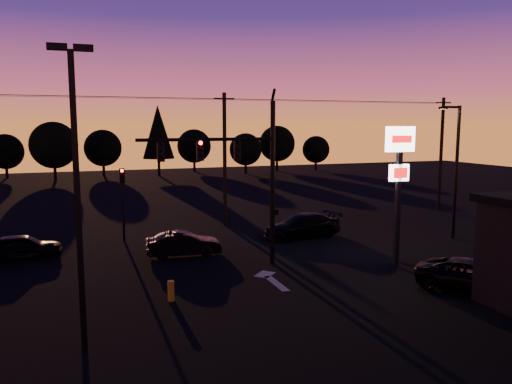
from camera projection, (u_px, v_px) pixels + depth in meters
ground at (274, 292)px, 20.66m from camera, size 120.00×120.00×0.00m
lane_arrow at (271, 279)px, 22.38m from camera, size 1.20×3.10×0.01m
traffic_signal_mast at (241, 166)px, 23.68m from camera, size 6.79×0.52×8.58m
secondary_signal at (123, 194)px, 29.29m from camera, size 0.30×0.31×4.35m
parking_lot_light at (77, 180)px, 14.63m from camera, size 1.25×0.30×9.14m
pylon_sign at (399, 166)px, 23.75m from camera, size 1.50×0.28×6.80m
streetlight at (455, 166)px, 29.88m from camera, size 1.55×0.35×8.00m
utility_pole_1 at (225, 159)px, 33.76m from camera, size 1.40×0.26×9.00m
utility_pole_2 at (441, 153)px, 39.83m from camera, size 1.40×0.26×9.00m
power_wires at (224, 99)px, 33.23m from camera, size 36.00×1.22×0.07m
bollard at (171, 291)px, 19.57m from camera, size 0.27×0.27×0.80m
tree_1 at (5, 152)px, 64.19m from camera, size 4.54×4.54×5.71m
tree_2 at (54, 145)px, 61.43m from camera, size 5.77×5.78×7.26m
tree_3 at (103, 148)px, 67.27m from camera, size 4.95×4.95×6.22m
tree_4 at (158, 132)px, 66.54m from camera, size 4.18×4.18×9.50m
tree_5 at (194, 146)px, 73.51m from camera, size 4.95×4.95×6.22m
tree_6 at (246, 149)px, 69.98m from camera, size 4.54×4.54×5.71m
tree_7 at (277, 144)px, 74.72m from camera, size 5.36×5.36×6.74m
tree_8 at (316, 150)px, 75.94m from camera, size 4.12×4.12×5.19m
car_left at (22, 247)px, 25.61m from camera, size 3.89×1.69×1.31m
car_mid at (184, 244)px, 26.29m from camera, size 3.99×1.71×1.28m
car_right at (302, 226)px, 30.62m from camera, size 5.17×2.65×1.44m
suv_parked at (476, 276)px, 20.60m from camera, size 4.45×5.08×1.30m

